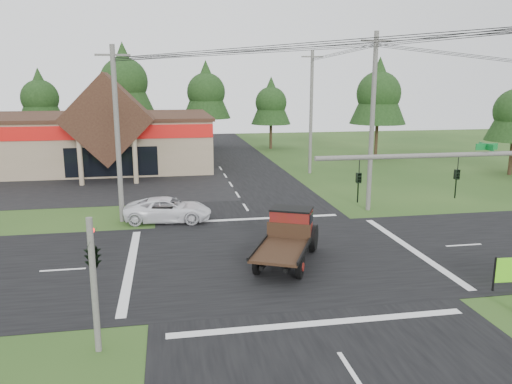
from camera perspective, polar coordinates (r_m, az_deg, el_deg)
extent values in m
plane|color=#244117|center=(24.63, 2.45, -7.44)|extent=(120.00, 120.00, 0.00)
cube|color=black|center=(24.62, 2.45, -7.42)|extent=(12.00, 120.00, 0.02)
cube|color=black|center=(24.62, 2.45, -7.42)|extent=(120.00, 12.00, 0.02)
cube|color=black|center=(43.35, -21.77, 0.43)|extent=(28.00, 14.00, 0.02)
cube|color=gray|center=(54.03, -21.80, 5.32)|extent=(30.00, 15.00, 5.00)
cube|color=#361C16|center=(53.81, -22.01, 8.01)|extent=(30.40, 15.40, 0.30)
cube|color=#B4100D|center=(46.54, -23.77, 6.13)|extent=(30.00, 0.12, 1.20)
cube|color=#361C16|center=(44.47, -16.59, 7.97)|extent=(7.78, 4.00, 7.78)
cylinder|color=gray|center=(43.45, -19.45, 3.30)|extent=(0.40, 0.40, 4.00)
cylinder|color=gray|center=(42.95, -13.64, 3.56)|extent=(0.40, 0.40, 4.00)
cube|color=black|center=(45.86, -16.17, 3.33)|extent=(8.00, 0.08, 2.60)
cylinder|color=#595651|center=(17.53, 19.40, 3.96)|extent=(8.00, 0.16, 0.16)
imported|color=black|center=(18.20, 21.92, 0.85)|extent=(0.16, 0.20, 1.00)
imported|color=black|center=(16.62, 11.62, 0.48)|extent=(0.16, 0.20, 1.00)
cube|color=#0C6626|center=(18.56, 24.86, 4.73)|extent=(0.80, 0.04, 0.22)
cylinder|color=#595651|center=(16.48, -18.03, -10.19)|extent=(0.20, 0.20, 4.40)
imported|color=black|center=(16.17, -18.29, -5.00)|extent=(0.53, 2.48, 1.00)
sphere|color=#FF0C0C|center=(16.26, -18.27, -4.17)|extent=(0.18, 0.18, 0.18)
cylinder|color=#595651|center=(30.89, -15.56, 6.19)|extent=(0.30, 0.30, 10.50)
cube|color=#595651|center=(30.77, -16.07, 14.82)|extent=(2.00, 0.12, 0.12)
cylinder|color=#595651|center=(33.38, 13.13, 7.62)|extent=(0.30, 0.30, 11.50)
cube|color=#595651|center=(33.37, 13.58, 16.46)|extent=(2.00, 0.12, 0.12)
cylinder|color=#595651|center=(46.56, 6.31, 8.96)|extent=(0.30, 0.30, 11.20)
cube|color=#595651|center=(46.53, 6.46, 15.12)|extent=(2.00, 0.12, 0.12)
cylinder|color=#332316|center=(66.62, -23.11, 5.75)|extent=(0.36, 0.36, 3.50)
cone|color=black|center=(66.31, -23.49, 10.08)|extent=(5.60, 5.60, 6.60)
sphere|color=black|center=(66.32, -23.47, 9.82)|extent=(4.40, 4.40, 4.40)
cylinder|color=#332316|center=(64.07, -14.56, 6.59)|extent=(0.36, 0.36, 4.55)
cone|color=black|center=(63.78, -14.89, 12.46)|extent=(7.28, 7.28, 8.58)
sphere|color=black|center=(63.78, -14.87, 12.11)|extent=(5.72, 5.72, 5.72)
cylinder|color=#332316|center=(65.11, -5.62, 6.71)|extent=(0.36, 0.36, 3.85)
cone|color=black|center=(64.80, -5.72, 11.60)|extent=(6.16, 6.16, 7.26)
sphere|color=black|center=(64.80, -5.72, 11.31)|extent=(4.84, 4.84, 4.84)
cylinder|color=#332316|center=(64.31, 1.70, 6.37)|extent=(0.36, 0.36, 3.15)
cone|color=black|center=(63.99, 1.73, 10.42)|extent=(5.04, 5.04, 5.94)
sphere|color=black|center=(64.00, 1.72, 10.18)|extent=(3.96, 3.96, 3.96)
cylinder|color=#332316|center=(57.80, 13.57, 5.70)|extent=(0.36, 0.36, 3.85)
cone|color=black|center=(57.45, 13.86, 11.20)|extent=(6.16, 6.16, 7.26)
sphere|color=black|center=(57.45, 13.84, 10.88)|extent=(4.84, 4.84, 4.84)
cylinder|color=#332316|center=(51.58, 27.13, 3.50)|extent=(0.36, 0.36, 3.15)
imported|color=white|center=(31.07, -10.01, -1.99)|extent=(5.48, 2.98, 1.46)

